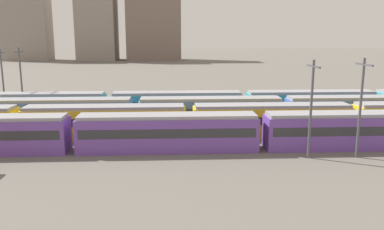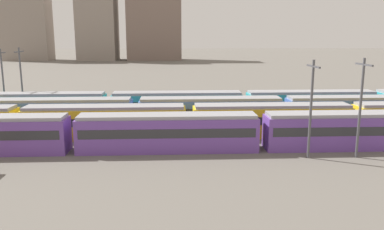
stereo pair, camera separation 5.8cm
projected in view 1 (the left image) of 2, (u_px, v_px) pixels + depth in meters
The scene contains 12 objects.
ground_plane at pixel (31, 133), 46.47m from camera, with size 600.00×600.00×0.00m, color #666059.
train_track_0 at pixel (168, 132), 39.26m from camera, with size 55.80×3.06×3.75m.
train_track_1 at pixel (189, 121), 44.47m from camera, with size 74.70×3.06×3.75m.
train_track_2 at pixel (356, 110), 50.63m from camera, with size 93.60×3.06×3.75m.
train_track_3 at pixel (310, 104), 55.51m from camera, with size 93.60×3.06×3.75m.
catenary_pole_0 at pixel (361, 103), 36.38m from camera, with size 0.24×3.20×9.43m.
catenary_pole_1 at pixel (3, 79), 55.52m from camera, with size 0.24×3.20×9.61m.
catenary_pole_2 at pixel (311, 104), 36.22m from camera, with size 0.24×3.20×9.27m.
catenary_pole_3 at pixel (21, 78), 55.46m from camera, with size 0.24×3.20×9.78m.
distant_building_0 at pixel (25, 18), 177.45m from camera, with size 20.78×12.17×38.55m, color gray.
distant_building_1 at pixel (97, 13), 178.66m from camera, with size 17.16×17.23×42.28m, color gray.
distant_building_2 at pixel (154, 21), 180.63m from camera, with size 24.77×13.47×35.37m, color #7A665B.
Camera 1 is at (16.81, -38.20, 11.45)m, focal length 36.65 mm.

